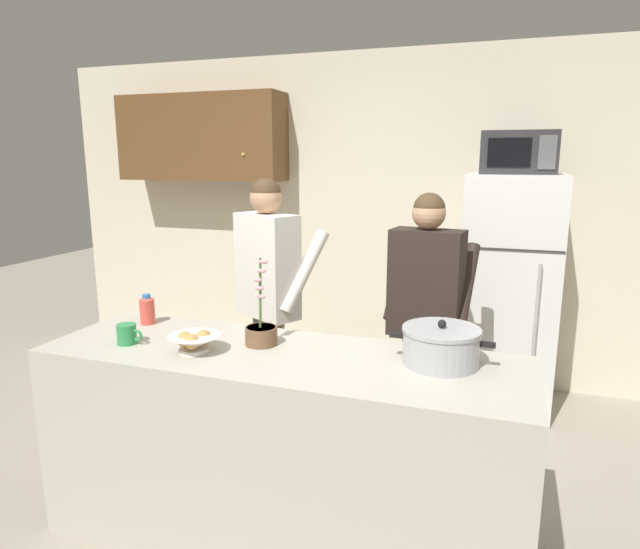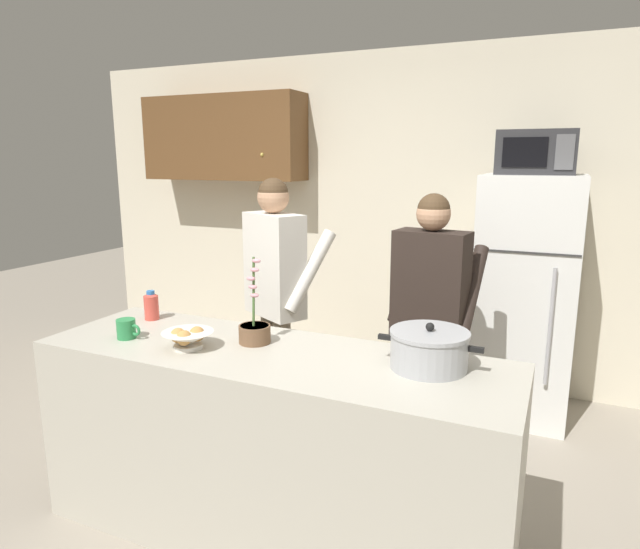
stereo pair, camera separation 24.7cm
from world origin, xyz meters
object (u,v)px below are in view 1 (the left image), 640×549
(refrigerator, at_px, (508,294))
(coffee_mug, at_px, (127,334))
(person_by_sink, at_px, (426,299))
(bread_bowl, at_px, (194,342))
(person_near_pot, at_px, (269,280))
(bottle_near_edge, at_px, (147,309))
(cooking_pot, at_px, (441,346))
(microwave, at_px, (519,153))
(potted_orchid, at_px, (261,331))

(refrigerator, xyz_separation_m, coffee_mug, (-1.68, -1.96, 0.13))
(person_by_sink, distance_m, bread_bowl, 1.37)
(person_near_pot, bearing_deg, coffee_mug, -104.96)
(person_near_pot, distance_m, bottle_near_edge, 0.80)
(refrigerator, relative_size, bottle_near_edge, 10.49)
(person_by_sink, height_order, bottle_near_edge, person_by_sink)
(refrigerator, relative_size, cooking_pot, 3.81)
(bottle_near_edge, bearing_deg, refrigerator, 42.88)
(person_near_pot, distance_m, bread_bowl, 1.01)
(refrigerator, distance_m, bread_bowl, 2.37)
(microwave, xyz_separation_m, person_near_pot, (-1.41, -0.94, -0.77))
(cooking_pot, xyz_separation_m, bread_bowl, (-1.06, -0.22, -0.03))
(cooking_pot, height_order, potted_orchid, potted_orchid)
(person_by_sink, bearing_deg, bread_bowl, -129.70)
(person_by_sink, bearing_deg, bottle_near_edge, -150.74)
(microwave, height_order, bottle_near_edge, microwave)
(cooking_pot, height_order, coffee_mug, cooking_pot)
(bottle_near_edge, bearing_deg, microwave, 42.50)
(cooking_pot, relative_size, potted_orchid, 1.07)
(microwave, relative_size, person_by_sink, 0.30)
(person_near_pot, distance_m, potted_orchid, 0.87)
(potted_orchid, bearing_deg, cooking_pot, 1.58)
(potted_orchid, bearing_deg, person_near_pot, 112.07)
(cooking_pot, bearing_deg, microwave, 81.25)
(person_by_sink, bearing_deg, person_near_pot, -177.33)
(person_near_pot, bearing_deg, bread_bowl, -84.80)
(person_near_pot, height_order, cooking_pot, person_near_pot)
(microwave, distance_m, person_by_sink, 1.29)
(person_by_sink, height_order, potted_orchid, person_by_sink)
(cooking_pot, bearing_deg, person_by_sink, 102.61)
(microwave, height_order, person_near_pot, microwave)
(refrigerator, xyz_separation_m, cooking_pot, (-0.26, -1.74, 0.17))
(coffee_mug, xyz_separation_m, bread_bowl, (0.36, 0.00, 0.00))
(microwave, bearing_deg, bread_bowl, -124.28)
(microwave, height_order, person_by_sink, microwave)
(refrigerator, height_order, bread_bowl, refrigerator)
(refrigerator, distance_m, microwave, 0.98)
(bread_bowl, distance_m, bottle_near_edge, 0.56)
(bread_bowl, bearing_deg, coffee_mug, -179.90)
(refrigerator, relative_size, person_by_sink, 1.05)
(person_by_sink, relative_size, bread_bowl, 6.71)
(person_near_pot, bearing_deg, bottle_near_edge, -118.08)
(person_by_sink, relative_size, coffee_mug, 12.13)
(cooking_pot, height_order, bread_bowl, cooking_pot)
(coffee_mug, bearing_deg, person_near_pot, 75.04)
(person_near_pot, relative_size, potted_orchid, 4.04)
(potted_orchid, bearing_deg, refrigerator, 58.37)
(refrigerator, bearing_deg, coffee_mug, -130.61)
(bread_bowl, xyz_separation_m, bottle_near_edge, (-0.47, 0.30, 0.03))
(person_near_pot, height_order, coffee_mug, person_near_pot)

